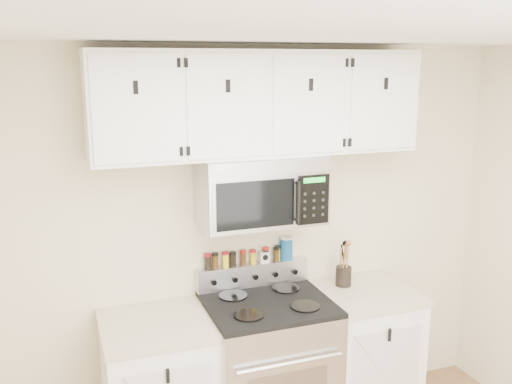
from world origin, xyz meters
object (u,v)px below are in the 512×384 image
(microwave, at_px, (261,190))
(salt_canister, at_px, (286,248))
(range, at_px, (268,369))
(utensil_crock, at_px, (344,275))

(microwave, distance_m, salt_canister, 0.53)
(range, height_order, utensil_crock, utensil_crock)
(range, distance_m, salt_canister, 0.78)
(range, height_order, microwave, microwave)
(utensil_crock, height_order, salt_canister, salt_canister)
(range, height_order, salt_canister, salt_canister)
(utensil_crock, distance_m, salt_canister, 0.43)
(range, bearing_deg, microwave, 89.77)
(utensil_crock, bearing_deg, microwave, -179.01)
(utensil_crock, relative_size, salt_canister, 1.96)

